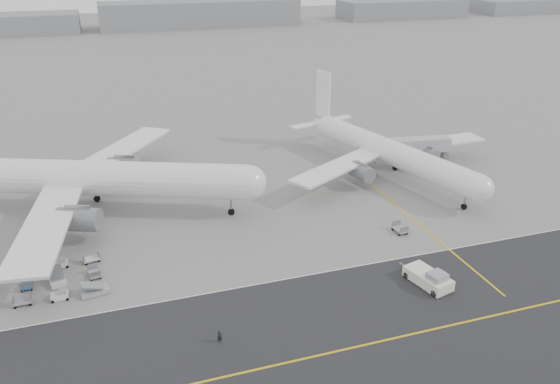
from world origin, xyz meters
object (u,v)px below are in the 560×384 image
object	(u,v)px
jet_bridge	(412,147)
pushback_tug	(429,278)
airliner_a	(87,178)
airliner_b	(387,151)
ground_crew_a	(220,337)

from	to	relation	value
jet_bridge	pushback_tug	bearing A→B (deg)	-107.87
airliner_a	pushback_tug	size ratio (longest dim) A/B	6.61
airliner_b	jet_bridge	distance (m)	6.80
pushback_tug	ground_crew_a	xyz separation A→B (m)	(-29.55, -2.89, -0.22)
pushback_tug	airliner_a	bearing A→B (deg)	124.65
pushback_tug	jet_bridge	size ratio (longest dim) A/B	0.51
jet_bridge	ground_crew_a	xyz separation A→B (m)	(-49.54, -41.87, -3.70)
airliner_a	airliner_b	xyz separation A→B (m)	(56.75, -0.67, -1.22)
airliner_a	jet_bridge	bearing A→B (deg)	-67.25
ground_crew_a	jet_bridge	bearing A→B (deg)	26.17
airliner_b	ground_crew_a	bearing A→B (deg)	-152.22
airliner_b	jet_bridge	xyz separation A→B (m)	(6.62, 1.51, -0.41)
airliner_a	pushback_tug	distance (m)	57.99
airliner_b	jet_bridge	bearing A→B (deg)	-2.59
pushback_tug	airliner_b	bearing A→B (deg)	56.33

